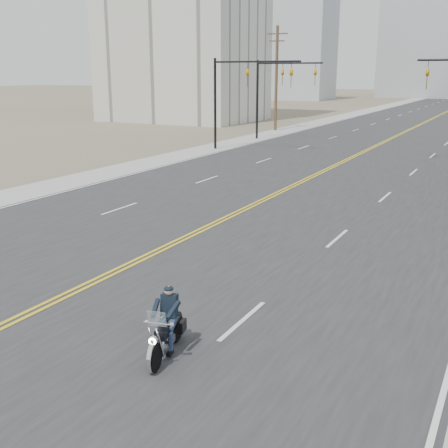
% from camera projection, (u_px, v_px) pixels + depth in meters
% --- Properties ---
extents(road, '(20.00, 200.00, 0.01)m').
position_uv_depth(road, '(430.00, 120.00, 72.46)').
color(road, '#303033').
rests_on(road, ground).
extents(sidewalk_left, '(3.00, 200.00, 0.01)m').
position_uv_depth(sidewalk_left, '(343.00, 117.00, 77.62)').
color(sidewalk_left, '#A5A5A0').
rests_on(sidewalk_left, ground).
extents(traffic_mast_left, '(7.10, 0.26, 7.00)m').
position_uv_depth(traffic_mast_left, '(238.00, 86.00, 42.72)').
color(traffic_mast_left, black).
rests_on(traffic_mast_left, ground).
extents(traffic_mast_far, '(6.10, 0.26, 7.00)m').
position_uv_depth(traffic_mast_far, '(275.00, 85.00, 49.72)').
color(traffic_mast_far, black).
rests_on(traffic_mast_far, ground).
extents(utility_pole_left, '(2.20, 0.30, 10.50)m').
position_uv_depth(utility_pole_left, '(276.00, 77.00, 57.83)').
color(utility_pole_left, brown).
rests_on(utility_pole_left, ground).
extents(haze_bldg_a, '(14.00, 12.00, 22.00)m').
position_uv_depth(haze_bldg_a, '(299.00, 49.00, 123.74)').
color(haze_bldg_a, '#B7BCC6').
rests_on(haze_bldg_a, ground).
extents(haze_bldg_d, '(20.00, 15.00, 26.00)m').
position_uv_depth(haze_bldg_d, '(427.00, 42.00, 134.27)').
color(haze_bldg_d, '#ADB2B7').
rests_on(haze_bldg_d, ground).
extents(haze_bldg_f, '(12.00, 12.00, 16.00)m').
position_uv_depth(haze_bldg_f, '(264.00, 64.00, 144.07)').
color(haze_bldg_f, '#ADB2B7').
rests_on(haze_bldg_f, ground).
extents(motorcyclist, '(1.26, 2.07, 1.50)m').
position_uv_depth(motorcyclist, '(165.00, 323.00, 11.97)').
color(motorcyclist, black).
rests_on(motorcyclist, ground).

